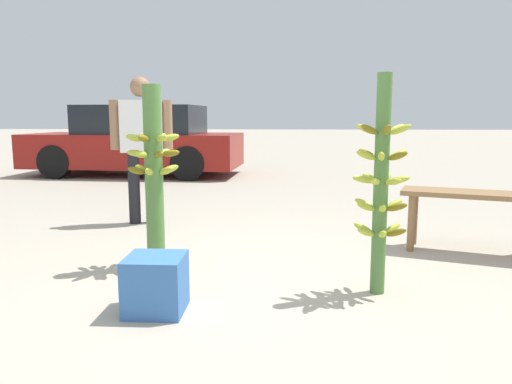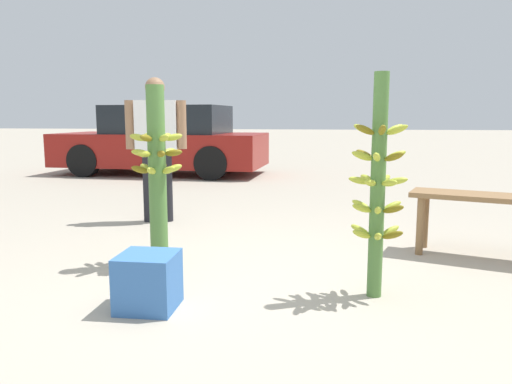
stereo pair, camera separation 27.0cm
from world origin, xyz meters
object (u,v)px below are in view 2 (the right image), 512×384
object	(u,v)px
vendor_person	(156,138)
produce_crate	(148,281)
banana_stalk_center	(378,185)
parked_car	(163,141)
banana_stalk_left	(157,172)
market_bench	(481,206)

from	to	relation	value
vendor_person	produce_crate	bearing A→B (deg)	95.31
banana_stalk_center	parked_car	distance (m)	7.24
banana_stalk_left	produce_crate	world-z (taller)	banana_stalk_left
parked_car	produce_crate	bearing A→B (deg)	-159.12
vendor_person	produce_crate	world-z (taller)	vendor_person
banana_stalk_center	market_bench	xyz separation A→B (m)	(0.92, 1.00, -0.29)
market_bench	banana_stalk_center	bearing A→B (deg)	-113.30
banana_stalk_center	vendor_person	bearing A→B (deg)	136.06
banana_stalk_left	produce_crate	size ratio (longest dim) A/B	4.10
produce_crate	banana_stalk_center	bearing A→B (deg)	16.14
banana_stalk_center	market_bench	distance (m)	1.40
parked_car	produce_crate	world-z (taller)	parked_car
banana_stalk_center	parked_car	size ratio (longest dim) A/B	0.34
banana_stalk_left	banana_stalk_center	xyz separation A→B (m)	(1.57, -0.48, -0.00)
banana_stalk_left	market_bench	world-z (taller)	banana_stalk_left
vendor_person	market_bench	distance (m)	3.22
banana_stalk_left	banana_stalk_center	world-z (taller)	banana_stalk_center
vendor_person	market_bench	world-z (taller)	vendor_person
banana_stalk_left	vendor_person	distance (m)	1.64
market_bench	produce_crate	xyz separation A→B (m)	(-2.27, -1.39, -0.25)
banana_stalk_center	market_bench	bearing A→B (deg)	47.38
parked_car	banana_stalk_center	bearing A→B (deg)	-147.94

